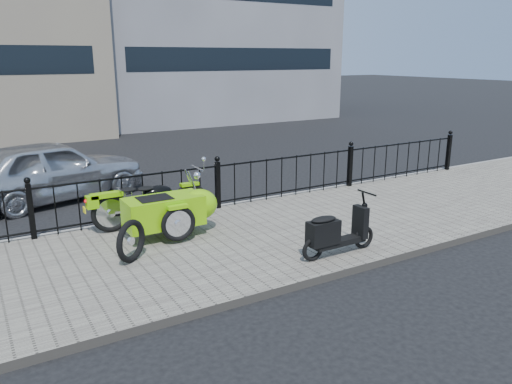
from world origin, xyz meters
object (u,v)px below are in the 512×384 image
scooter (335,233)px  spare_tire (131,241)px  motorcycle_sidecar (171,207)px  sedan_car (51,170)px

scooter → spare_tire: bearing=153.6°
motorcycle_sidecar → sedan_car: bearing=109.8°
scooter → sedan_car: 6.73m
motorcycle_sidecar → spare_tire: size_ratio=3.47×
motorcycle_sidecar → scooter: (1.80, -2.24, -0.11)m
scooter → sedan_car: sedan_car is taller
scooter → sedan_car: (-3.14, 5.96, 0.20)m
motorcycle_sidecar → scooter: motorcycle_sidecar is taller
spare_tire → sedan_car: bearing=94.5°
motorcycle_sidecar → scooter: 2.88m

